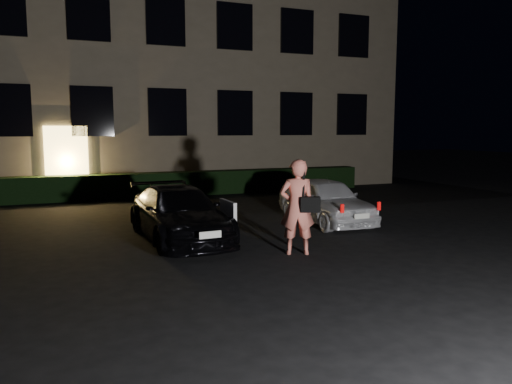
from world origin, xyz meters
name	(u,v)px	position (x,y,z in m)	size (l,w,h in m)	color
ground	(306,272)	(0.00, 0.00, 0.00)	(80.00, 80.00, 0.00)	black
building	(147,45)	(0.00, 14.99, 6.00)	(20.00, 8.11, 12.00)	#6B5E4C
hedge	(172,184)	(0.00, 10.50, 0.42)	(15.00, 0.70, 0.85)	black
sedan	(179,213)	(-1.40, 3.30, 0.57)	(1.85, 4.07, 1.14)	black
hatch	(326,200)	(2.55, 3.85, 0.58)	(1.41, 3.43, 1.16)	silver
man	(298,207)	(0.42, 1.19, 0.92)	(0.77, 0.64, 1.83)	#D66E5D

